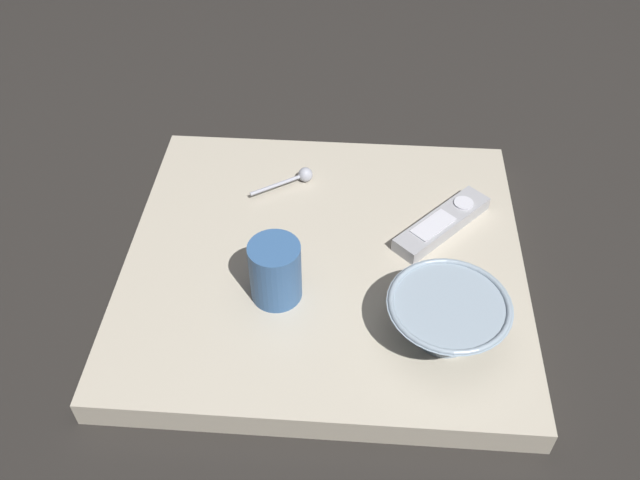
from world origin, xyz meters
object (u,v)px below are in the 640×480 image
(coffee_mug, at_px, (275,270))
(teaspoon, at_px, (300,176))
(cereal_bowl, at_px, (447,317))
(tv_remote_near, at_px, (442,223))

(coffee_mug, height_order, teaspoon, coffee_mug)
(cereal_bowl, relative_size, tv_remote_near, 0.99)
(coffee_mug, relative_size, tv_remote_near, 0.64)
(teaspoon, bearing_deg, cereal_bowl, -54.04)
(teaspoon, height_order, tv_remote_near, same)
(tv_remote_near, bearing_deg, teaspoon, 157.13)
(cereal_bowl, height_order, coffee_mug, coffee_mug)
(cereal_bowl, xyz_separation_m, coffee_mug, (-0.24, 0.06, 0.01))
(cereal_bowl, distance_m, coffee_mug, 0.24)
(coffee_mug, distance_m, teaspoon, 0.25)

